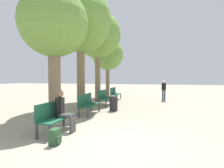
{
  "coord_description": "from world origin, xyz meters",
  "views": [
    {
      "loc": [
        1.02,
        -4.51,
        1.74
      ],
      "look_at": [
        -1.27,
        4.37,
        1.4
      ],
      "focal_mm": 28.0,
      "sensor_mm": 36.0,
      "label": 1
    }
  ],
  "objects_px": {
    "person_seated": "(63,110)",
    "pedestrian_near": "(164,89)",
    "trash_bin": "(114,104)",
    "tree_row_3": "(108,55)",
    "bench_row_0": "(55,115)",
    "tree_row_1": "(81,22)",
    "bench_row_1": "(88,103)",
    "tree_row_2": "(98,35)",
    "bench_row_2": "(104,97)",
    "backpack": "(55,137)",
    "tree_row_0": "(54,25)",
    "bench_row_3": "(115,93)"
  },
  "relations": [
    {
      "from": "person_seated",
      "to": "tree_row_2",
      "type": "bearing_deg",
      "value": 100.2
    },
    {
      "from": "trash_bin",
      "to": "tree_row_1",
      "type": "bearing_deg",
      "value": 170.11
    },
    {
      "from": "bench_row_3",
      "to": "tree_row_0",
      "type": "height_order",
      "value": "tree_row_0"
    },
    {
      "from": "bench_row_2",
      "to": "bench_row_3",
      "type": "bearing_deg",
      "value": 90.0
    },
    {
      "from": "bench_row_1",
      "to": "tree_row_1",
      "type": "distance_m",
      "value": 4.67
    },
    {
      "from": "bench_row_2",
      "to": "trash_bin",
      "type": "height_order",
      "value": "bench_row_2"
    },
    {
      "from": "bench_row_3",
      "to": "pedestrian_near",
      "type": "distance_m",
      "value": 3.69
    },
    {
      "from": "bench_row_3",
      "to": "tree_row_3",
      "type": "height_order",
      "value": "tree_row_3"
    },
    {
      "from": "tree_row_3",
      "to": "trash_bin",
      "type": "xyz_separation_m",
      "value": [
        1.99,
        -5.88,
        -3.33
      ]
    },
    {
      "from": "bench_row_0",
      "to": "trash_bin",
      "type": "distance_m",
      "value": 4.0
    },
    {
      "from": "tree_row_2",
      "to": "backpack",
      "type": "distance_m",
      "value": 9.42
    },
    {
      "from": "bench_row_2",
      "to": "backpack",
      "type": "relative_size",
      "value": 3.75
    },
    {
      "from": "bench_row_2",
      "to": "person_seated",
      "type": "height_order",
      "value": "person_seated"
    },
    {
      "from": "backpack",
      "to": "tree_row_1",
      "type": "bearing_deg",
      "value": 107.45
    },
    {
      "from": "tree_row_1",
      "to": "trash_bin",
      "type": "height_order",
      "value": "tree_row_1"
    },
    {
      "from": "person_seated",
      "to": "backpack",
      "type": "relative_size",
      "value": 3.23
    },
    {
      "from": "tree_row_1",
      "to": "bench_row_1",
      "type": "bearing_deg",
      "value": -55.82
    },
    {
      "from": "person_seated",
      "to": "trash_bin",
      "type": "relative_size",
      "value": 1.75
    },
    {
      "from": "bench_row_2",
      "to": "tree_row_1",
      "type": "xyz_separation_m",
      "value": [
        -1.01,
        -1.24,
        4.31
      ]
    },
    {
      "from": "tree_row_3",
      "to": "pedestrian_near",
      "type": "distance_m",
      "value": 5.6
    },
    {
      "from": "bench_row_1",
      "to": "person_seated",
      "type": "height_order",
      "value": "person_seated"
    },
    {
      "from": "tree_row_0",
      "to": "tree_row_2",
      "type": "relative_size",
      "value": 0.84
    },
    {
      "from": "bench_row_0",
      "to": "bench_row_3",
      "type": "relative_size",
      "value": 1.0
    },
    {
      "from": "bench_row_1",
      "to": "tree_row_3",
      "type": "distance_m",
      "value": 7.77
    },
    {
      "from": "bench_row_0",
      "to": "person_seated",
      "type": "distance_m",
      "value": 0.32
    },
    {
      "from": "person_seated",
      "to": "trash_bin",
      "type": "xyz_separation_m",
      "value": [
        0.73,
        3.78,
        -0.33
      ]
    },
    {
      "from": "tree_row_2",
      "to": "person_seated",
      "type": "relative_size",
      "value": 4.85
    },
    {
      "from": "tree_row_2",
      "to": "pedestrian_near",
      "type": "xyz_separation_m",
      "value": [
        4.67,
        1.4,
        -3.9
      ]
    },
    {
      "from": "tree_row_0",
      "to": "backpack",
      "type": "distance_m",
      "value": 4.8
    },
    {
      "from": "tree_row_1",
      "to": "trash_bin",
      "type": "distance_m",
      "value": 4.91
    },
    {
      "from": "bench_row_0",
      "to": "backpack",
      "type": "distance_m",
      "value": 1.19
    },
    {
      "from": "bench_row_2",
      "to": "backpack",
      "type": "distance_m",
      "value": 6.46
    },
    {
      "from": "bench_row_0",
      "to": "pedestrian_near",
      "type": "relative_size",
      "value": 1.01
    },
    {
      "from": "bench_row_1",
      "to": "tree_row_2",
      "type": "bearing_deg",
      "value": 102.99
    },
    {
      "from": "bench_row_0",
      "to": "pedestrian_near",
      "type": "height_order",
      "value": "pedestrian_near"
    },
    {
      "from": "tree_row_1",
      "to": "person_seated",
      "type": "relative_size",
      "value": 4.97
    },
    {
      "from": "bench_row_3",
      "to": "tree_row_0",
      "type": "distance_m",
      "value": 7.49
    },
    {
      "from": "bench_row_3",
      "to": "tree_row_3",
      "type": "bearing_deg",
      "value": 122.88
    },
    {
      "from": "tree_row_2",
      "to": "bench_row_1",
      "type": "bearing_deg",
      "value": -77.01
    },
    {
      "from": "tree_row_0",
      "to": "pedestrian_near",
      "type": "distance_m",
      "value": 8.9
    },
    {
      "from": "bench_row_1",
      "to": "trash_bin",
      "type": "height_order",
      "value": "bench_row_1"
    },
    {
      "from": "tree_row_2",
      "to": "trash_bin",
      "type": "xyz_separation_m",
      "value": [
        1.99,
        -3.24,
        -4.4
      ]
    },
    {
      "from": "tree_row_3",
      "to": "bench_row_0",
      "type": "bearing_deg",
      "value": -84.09
    },
    {
      "from": "person_seated",
      "to": "tree_row_3",
      "type": "bearing_deg",
      "value": 97.45
    },
    {
      "from": "person_seated",
      "to": "pedestrian_near",
      "type": "xyz_separation_m",
      "value": [
        3.41,
        8.42,
        0.17
      ]
    },
    {
      "from": "bench_row_1",
      "to": "tree_row_2",
      "type": "height_order",
      "value": "tree_row_2"
    },
    {
      "from": "tree_row_0",
      "to": "trash_bin",
      "type": "height_order",
      "value": "tree_row_0"
    },
    {
      "from": "tree_row_2",
      "to": "pedestrian_near",
      "type": "bearing_deg",
      "value": 16.73
    },
    {
      "from": "tree_row_1",
      "to": "bench_row_2",
      "type": "bearing_deg",
      "value": 50.9
    },
    {
      "from": "bench_row_1",
      "to": "person_seated",
      "type": "bearing_deg",
      "value": -84.52
    }
  ]
}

